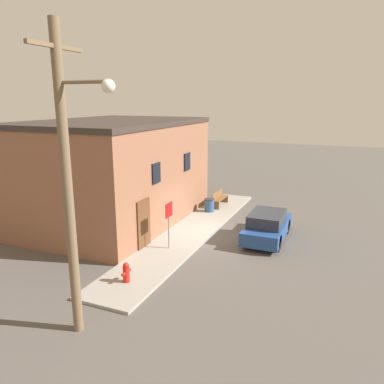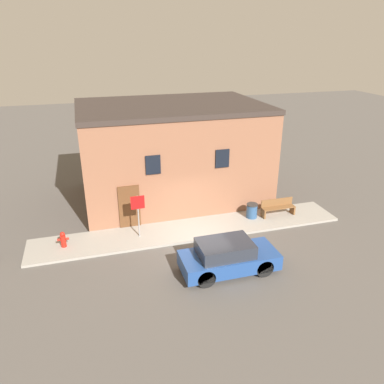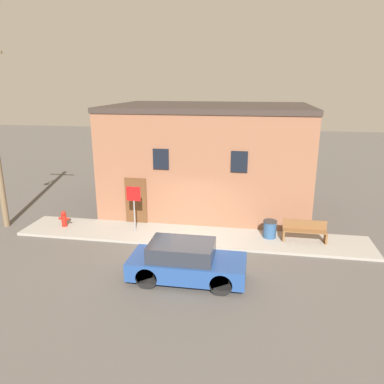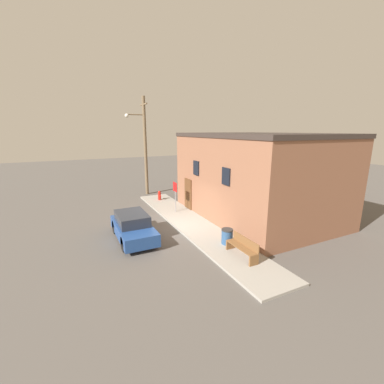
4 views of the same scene
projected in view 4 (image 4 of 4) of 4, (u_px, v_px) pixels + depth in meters
The scene contains 9 objects.
ground_plane at pixel (174, 228), 14.69m from camera, with size 80.00×80.00×0.00m, color #56514C.
sidewalk at pixel (192, 224), 15.15m from camera, with size 14.78×2.18×0.11m.
brick_building at pixel (256, 176), 16.26m from camera, with size 9.80×6.81×5.26m.
fire_hydrant at pixel (159, 195), 20.09m from camera, with size 0.49×0.23×0.72m.
stop_sign at pixel (175, 191), 16.94m from camera, with size 0.62×0.06×2.00m.
bench at pixel (243, 247), 11.04m from camera, with size 1.74×0.44×0.85m.
trash_bin at pixel (227, 236), 12.31m from camera, with size 0.56×0.56×0.73m.
utility_pole at pixel (144, 144), 21.46m from camera, with size 1.80×1.70×8.12m.
parked_car at pixel (133, 227), 13.08m from camera, with size 3.81×1.63×1.33m.
Camera 4 is at (12.84, -5.16, 5.44)m, focal length 24.00 mm.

